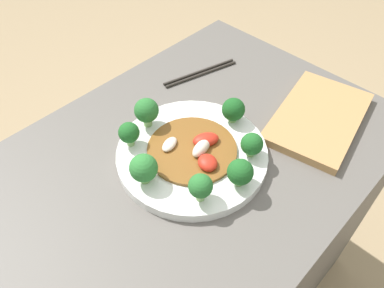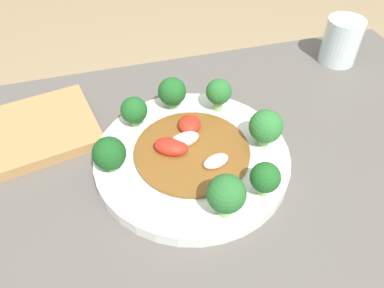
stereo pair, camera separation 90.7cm
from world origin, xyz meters
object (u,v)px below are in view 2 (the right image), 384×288
object	(u,v)px
broccoli_west	(267,128)
broccoli_southwest	(219,92)
broccoli_northwest	(265,178)
broccoli_south	(172,92)
broccoli_southeast	(134,110)
stirfry_center	(190,147)
broccoli_north	(226,194)
drinking_glass	(341,41)
broccoli_east	(109,154)
plate	(192,158)
cutting_board	(13,137)

from	to	relation	value
broccoli_west	broccoli_southwest	xyz separation A→B (m)	(0.04, -0.11, 0.00)
broccoli_northwest	broccoli_south	bearing A→B (deg)	-71.05
broccoli_southeast	stirfry_center	bearing A→B (deg)	129.79
broccoli_southwest	broccoli_northwest	world-z (taller)	broccoli_southwest
broccoli_north	broccoli_southwest	xyz separation A→B (m)	(-0.06, -0.22, -0.00)
broccoli_southeast	drinking_glass	xyz separation A→B (m)	(-0.47, -0.12, -0.00)
broccoli_east	broccoli_southeast	world-z (taller)	broccoli_east
broccoli_east	drinking_glass	size ratio (longest dim) A/B	0.61
broccoli_north	broccoli_southwest	bearing A→B (deg)	-106.19
plate	broccoli_southeast	world-z (taller)	broccoli_southeast
broccoli_north	cutting_board	world-z (taller)	broccoli_north
broccoli_northwest	stirfry_center	world-z (taller)	broccoli_northwest
broccoli_west	stirfry_center	distance (m)	0.13
broccoli_west	broccoli_southwest	distance (m)	0.12
broccoli_south	drinking_glass	xyz separation A→B (m)	(-0.39, -0.09, -0.01)
plate	broccoli_southwest	xyz separation A→B (m)	(-0.07, -0.09, 0.05)
broccoli_southeast	broccoli_southwest	distance (m)	0.15
broccoli_north	cutting_board	xyz separation A→B (m)	(0.29, -0.25, -0.05)
broccoli_east	broccoli_northwest	size ratio (longest dim) A/B	1.03
plate	broccoli_north	distance (m)	0.13
broccoli_southeast	broccoli_northwest	xyz separation A→B (m)	(-0.15, 0.20, 0.00)
broccoli_southwest	cutting_board	size ratio (longest dim) A/B	0.20
plate	broccoli_north	size ratio (longest dim) A/B	4.55
drinking_glass	broccoli_south	bearing A→B (deg)	12.35
broccoli_southeast	stirfry_center	xyz separation A→B (m)	(-0.07, 0.09, -0.02)
broccoli_southeast	plate	bearing A→B (deg)	128.88
broccoli_south	cutting_board	size ratio (longest dim) A/B	0.19
broccoli_south	stirfry_center	bearing A→B (deg)	89.77
broccoli_east	broccoli_northwest	xyz separation A→B (m)	(-0.20, 0.11, 0.00)
broccoli_southeast	broccoli_south	world-z (taller)	broccoli_south
broccoli_west	stirfry_center	world-z (taller)	broccoli_west
broccoli_west	stirfry_center	bearing A→B (deg)	-9.50
broccoli_south	broccoli_northwest	world-z (taller)	broccoli_south
plate	broccoli_south	world-z (taller)	broccoli_south
broccoli_southeast	broccoli_southwest	xyz separation A→B (m)	(-0.15, -0.00, 0.01)
broccoli_southeast	stirfry_center	world-z (taller)	broccoli_southeast
broccoli_southwest	drinking_glass	xyz separation A→B (m)	(-0.32, -0.11, -0.01)
drinking_glass	broccoli_west	bearing A→B (deg)	39.14
broccoli_south	broccoli_southwest	size ratio (longest dim) A/B	0.96
broccoli_southeast	broccoli_south	distance (m)	0.08
broccoli_southeast	drinking_glass	distance (m)	0.48
plate	drinking_glass	distance (m)	0.44
broccoli_east	cutting_board	xyz separation A→B (m)	(0.16, -0.13, -0.04)
broccoli_south	broccoli_southwest	xyz separation A→B (m)	(-0.08, 0.03, 0.00)
plate	broccoli_east	distance (m)	0.13
broccoli_east	broccoli_south	world-z (taller)	broccoli_south
broccoli_east	stirfry_center	bearing A→B (deg)	-178.29
broccoli_west	broccoli_northwest	bearing A→B (deg)	65.33
broccoli_north	broccoli_west	world-z (taller)	broccoli_north
broccoli_northwest	drinking_glass	distance (m)	0.44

